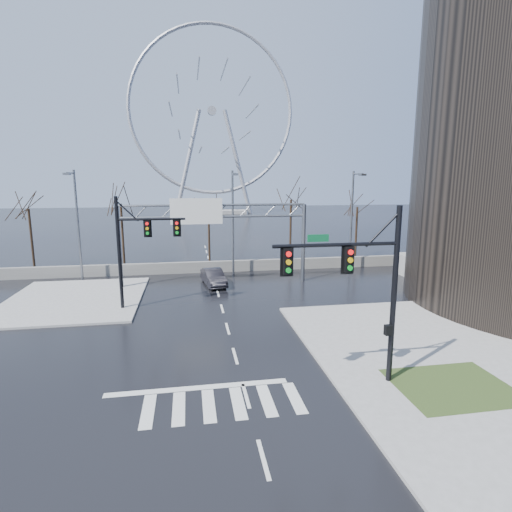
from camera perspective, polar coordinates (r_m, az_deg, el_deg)
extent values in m
plane|color=black|center=(21.51, -3.01, -14.06)|extent=(260.00, 260.00, 0.00)
cube|color=gray|center=(26.21, 19.05, -9.85)|extent=(12.00, 10.00, 0.15)
cube|color=gray|center=(33.84, -24.47, -5.63)|extent=(10.00, 12.00, 0.15)
cube|color=#253716|center=(20.27, 26.28, -16.34)|extent=(5.00, 4.00, 0.02)
cube|color=slate|center=(40.38, -6.31, -1.52)|extent=(52.00, 0.50, 1.10)
cylinder|color=black|center=(18.39, 19.08, -5.67)|extent=(0.24, 0.24, 8.00)
cylinder|color=black|center=(16.75, 11.43, 1.57)|extent=(5.40, 0.16, 0.16)
cube|color=black|center=(16.90, 13.12, -0.48)|extent=(0.35, 0.28, 1.05)
cube|color=black|center=(16.08, 4.54, -0.79)|extent=(0.35, 0.28, 1.05)
cylinder|color=black|center=(29.26, -18.95, 0.23)|extent=(0.24, 0.24, 8.00)
cylinder|color=black|center=(28.66, -14.68, 5.10)|extent=(4.60, 0.16, 0.16)
cube|color=black|center=(28.60, -15.25, 3.85)|extent=(0.35, 0.28, 1.05)
cube|color=black|center=(28.47, -11.23, 3.99)|extent=(0.35, 0.28, 1.05)
cylinder|color=slate|center=(35.35, -18.97, 1.10)|extent=(0.36, 0.36, 7.00)
cylinder|color=slate|center=(36.32, 6.78, 1.84)|extent=(0.36, 0.36, 7.00)
cylinder|color=slate|center=(34.56, -6.03, 7.26)|extent=(16.00, 0.20, 0.20)
cylinder|color=slate|center=(34.63, -6.00, 5.60)|extent=(16.00, 0.20, 0.20)
cube|color=#0B552C|center=(34.38, -8.51, 6.35)|extent=(4.20, 0.10, 2.00)
cube|color=silver|center=(34.32, -8.51, 6.34)|extent=(4.40, 0.02, 2.20)
cylinder|color=slate|center=(39.38, -24.06, 3.88)|extent=(0.20, 0.20, 10.00)
cylinder|color=slate|center=(38.13, -25.00, 10.71)|extent=(0.12, 2.20, 0.12)
cube|color=slate|center=(37.16, -25.40, 10.55)|extent=(0.50, 0.70, 0.18)
cylinder|color=slate|center=(38.37, -3.32, 4.62)|extent=(0.20, 0.20, 10.00)
cylinder|color=slate|center=(37.08, -3.21, 11.69)|extent=(0.12, 2.20, 0.12)
cube|color=slate|center=(36.09, -3.02, 11.57)|extent=(0.50, 0.70, 0.18)
cylinder|color=slate|center=(41.43, 13.47, 4.79)|extent=(0.20, 0.20, 10.00)
cylinder|color=slate|center=(40.24, 14.38, 11.29)|extent=(0.12, 2.20, 0.12)
cube|color=slate|center=(39.33, 14.97, 11.15)|extent=(0.50, 0.70, 0.18)
cylinder|color=black|center=(46.59, -29.40, 2.04)|extent=(0.24, 0.24, 6.30)
cylinder|color=black|center=(43.83, -18.51, 2.70)|extent=(0.24, 0.24, 6.75)
cylinder|color=black|center=(44.40, -6.72, 2.68)|extent=(0.24, 0.24, 5.85)
cylinder|color=black|center=(44.70, 4.95, 3.52)|extent=(0.24, 0.24, 7.02)
cylinder|color=black|center=(47.85, 14.12, 3.16)|extent=(0.24, 0.24, 6.12)
cube|color=gray|center=(114.97, -6.05, 6.28)|extent=(18.00, 6.00, 1.00)
torus|color=#B2B2B7|center=(116.23, -6.33, 19.93)|extent=(45.00, 1.00, 45.00)
cylinder|color=#B2B2B7|center=(116.23, -6.33, 19.93)|extent=(2.40, 1.50, 2.40)
cylinder|color=#B2B2B7|center=(114.55, -9.77, 12.93)|extent=(8.28, 1.20, 28.82)
cylinder|color=#B2B2B7|center=(115.42, -2.62, 13.05)|extent=(8.28, 1.20, 28.82)
imported|color=black|center=(35.21, -6.08, -3.03)|extent=(2.23, 4.57, 1.44)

